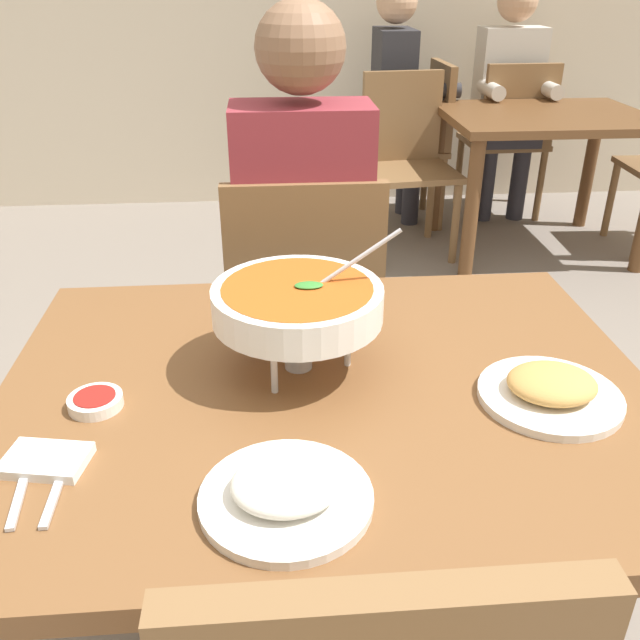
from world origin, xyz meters
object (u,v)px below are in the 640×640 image
object	(u,v)px
chair_bg_left	(510,132)
chair_bg_corner	(406,153)
dining_table_far	(543,138)
patron_bg_left	(509,89)
dining_table_main	(327,435)
curry_bowl	(298,304)
chair_diner_main	(304,306)
diner_main	(302,224)
sauce_dish	(95,401)
appetizer_plate	(551,390)
chair_bg_middle	(420,135)
rice_plate	(286,491)
patron_bg_middle	(399,91)

from	to	relation	value
chair_bg_left	chair_bg_corner	distance (m)	0.82
dining_table_far	patron_bg_left	xyz separation A→B (m)	(-0.00, 0.57, 0.15)
chair_bg_left	dining_table_main	bearing A→B (deg)	-114.67
curry_bowl	chair_bg_left	size ratio (longest dim) A/B	0.37
chair_diner_main	diner_main	bearing A→B (deg)	90.00
sauce_dish	curry_bowl	bearing A→B (deg)	16.14
appetizer_plate	chair_bg_middle	size ratio (longest dim) A/B	0.27
chair_diner_main	chair_bg_corner	xyz separation A→B (m)	(0.63, 1.73, 0.00)
dining_table_main	chair_bg_left	size ratio (longest dim) A/B	1.27
appetizer_plate	chair_bg_corner	xyz separation A→B (m)	(0.26, 2.54, -0.23)
sauce_dish	chair_bg_middle	world-z (taller)	chair_bg_middle
chair_diner_main	sauce_dish	world-z (taller)	chair_diner_main
chair_diner_main	rice_plate	distance (m)	1.05
diner_main	chair_bg_left	world-z (taller)	diner_main
chair_bg_middle	chair_bg_corner	distance (m)	0.45
patron_bg_middle	curry_bowl	bearing A→B (deg)	-104.12
dining_table_main	rice_plate	world-z (taller)	rice_plate
dining_table_far	patron_bg_middle	bearing A→B (deg)	139.10
curry_bowl	chair_bg_corner	size ratio (longest dim) A/B	0.37
chair_diner_main	dining_table_far	bearing A→B (deg)	51.13
patron_bg_middle	rice_plate	bearing A→B (deg)	-103.24
chair_diner_main	sauce_dish	size ratio (longest dim) A/B	10.00
dining_table_main	patron_bg_left	bearing A→B (deg)	65.95
chair_bg_middle	patron_bg_left	distance (m)	0.57
diner_main	rice_plate	size ratio (longest dim) A/B	5.46
appetizer_plate	chair_diner_main	bearing A→B (deg)	114.63
sauce_dish	chair_bg_corner	world-z (taller)	chair_bg_corner
chair_bg_left	chair_bg_corner	xyz separation A→B (m)	(-0.70, -0.43, 0.00)
appetizer_plate	chair_bg_middle	xyz separation A→B (m)	(0.43, 2.95, -0.23)
appetizer_plate	dining_table_far	xyz separation A→B (m)	(0.94, 2.44, -0.15)
patron_bg_left	appetizer_plate	bearing A→B (deg)	-107.31
appetizer_plate	dining_table_main	bearing A→B (deg)	168.43
diner_main	chair_bg_corner	distance (m)	1.83
diner_main	chair_bg_middle	xyz separation A→B (m)	(0.80, 2.11, -0.24)
chair_bg_left	patron_bg_left	size ratio (longest dim) A/B	0.69
chair_diner_main	dining_table_far	distance (m)	2.09
dining_table_far	patron_bg_middle	world-z (taller)	patron_bg_middle
rice_plate	dining_table_far	world-z (taller)	rice_plate
chair_bg_middle	chair_diner_main	bearing A→B (deg)	-110.42
rice_plate	sauce_dish	xyz separation A→B (m)	(-0.31, 0.25, -0.01)
appetizer_plate	diner_main	bearing A→B (deg)	113.78
diner_main	patron_bg_middle	xyz separation A→B (m)	(0.67, 2.15, 0.00)
chair_bg_corner	patron_bg_middle	xyz separation A→B (m)	(0.04, 0.45, 0.24)
sauce_dish	dining_table_far	bearing A→B (deg)	54.63
dining_table_main	chair_bg_middle	xyz separation A→B (m)	(0.80, 2.88, -0.10)
sauce_dish	chair_diner_main	bearing A→B (deg)	63.14
rice_plate	chair_bg_middle	distance (m)	3.29
dining_table_main	chair_bg_left	xyz separation A→B (m)	(1.33, 2.90, -0.10)
dining_table_main	patron_bg_left	xyz separation A→B (m)	(1.31, 2.93, 0.13)
dining_table_main	rice_plate	xyz separation A→B (m)	(-0.08, -0.29, 0.13)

